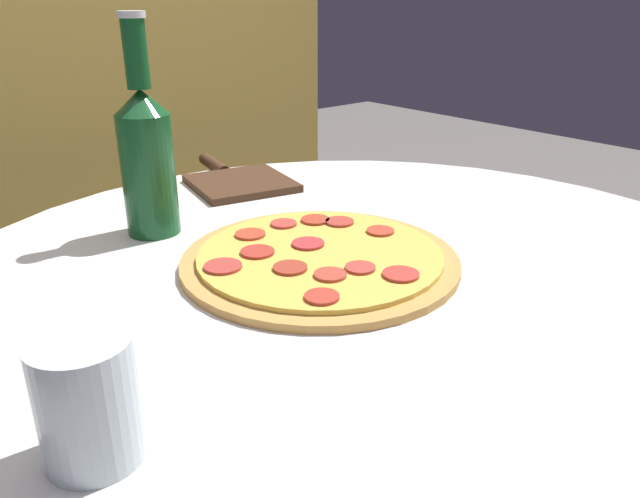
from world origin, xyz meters
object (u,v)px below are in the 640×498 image
pizza_paddle (236,180)px  drinking_glass (88,400)px  pizza (320,258)px  beer_bottle (147,155)px

pizza_paddle → drinking_glass: 0.66m
pizza_paddle → drinking_glass: bearing=150.1°
drinking_glass → pizza_paddle: bearing=47.8°
pizza → pizza_paddle: pizza is taller
beer_bottle → drinking_glass: beer_bottle is taller
beer_bottle → drinking_glass: 0.45m
pizza → drinking_glass: bearing=-156.2°
pizza → beer_bottle: bearing=113.5°
pizza → beer_bottle: beer_bottle is taller
pizza → drinking_glass: size_ratio=3.53×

